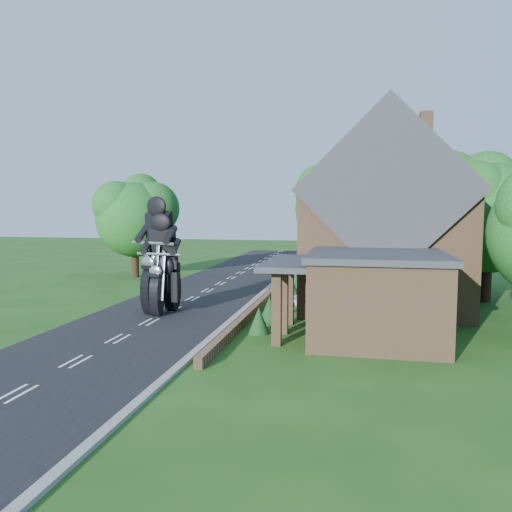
% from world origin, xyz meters
% --- Properties ---
extents(ground, '(120.00, 120.00, 0.00)m').
position_xyz_m(ground, '(0.00, 0.00, 0.00)').
color(ground, '#1D4814').
rests_on(ground, ground).
extents(road, '(7.00, 80.00, 0.02)m').
position_xyz_m(road, '(0.00, 0.00, 0.01)').
color(road, black).
rests_on(road, ground).
extents(kerb, '(0.30, 80.00, 0.12)m').
position_xyz_m(kerb, '(3.65, 0.00, 0.06)').
color(kerb, gray).
rests_on(kerb, ground).
extents(garden_wall, '(0.30, 22.00, 0.40)m').
position_xyz_m(garden_wall, '(4.30, 5.00, 0.20)').
color(garden_wall, brown).
rests_on(garden_wall, ground).
extents(house, '(9.54, 8.64, 10.24)m').
position_xyz_m(house, '(10.49, 6.00, 4.34)').
color(house, brown).
rests_on(house, ground).
extents(annex, '(7.05, 5.94, 3.44)m').
position_xyz_m(annex, '(9.87, -0.80, 1.77)').
color(annex, brown).
rests_on(annex, ground).
extents(tree_house_right, '(6.51, 6.00, 8.40)m').
position_xyz_m(tree_house_right, '(16.65, 8.62, 5.19)').
color(tree_house_right, black).
rests_on(tree_house_right, ground).
extents(tree_behind_house, '(7.81, 7.20, 10.08)m').
position_xyz_m(tree_behind_house, '(14.18, 16.14, 6.23)').
color(tree_behind_house, black).
rests_on(tree_behind_house, ground).
extents(tree_behind_left, '(6.94, 6.40, 9.16)m').
position_xyz_m(tree_behind_left, '(8.16, 17.13, 5.73)').
color(tree_behind_left, black).
rests_on(tree_behind_left, ground).
extents(tree_far_road, '(6.08, 5.60, 7.84)m').
position_xyz_m(tree_far_road, '(-6.86, 14.11, 4.84)').
color(tree_far_road, black).
rests_on(tree_far_road, ground).
extents(shrub_a, '(0.90, 0.90, 1.10)m').
position_xyz_m(shrub_a, '(5.30, -1.00, 0.55)').
color(shrub_a, black).
rests_on(shrub_a, ground).
extents(shrub_b, '(0.90, 0.90, 1.10)m').
position_xyz_m(shrub_b, '(5.30, 1.50, 0.55)').
color(shrub_b, black).
rests_on(shrub_b, ground).
extents(shrub_c, '(0.90, 0.90, 1.10)m').
position_xyz_m(shrub_c, '(5.30, 4.00, 0.55)').
color(shrub_c, black).
rests_on(shrub_c, ground).
extents(shrub_d, '(0.90, 0.90, 1.10)m').
position_xyz_m(shrub_d, '(5.30, 9.00, 0.55)').
color(shrub_d, black).
rests_on(shrub_d, ground).
extents(shrub_e, '(0.90, 0.90, 1.10)m').
position_xyz_m(shrub_e, '(5.30, 11.50, 0.55)').
color(shrub_e, black).
rests_on(shrub_e, ground).
extents(shrub_f, '(0.90, 0.90, 1.10)m').
position_xyz_m(shrub_f, '(5.30, 14.00, 0.55)').
color(shrub_f, black).
rests_on(shrub_f, ground).
extents(motorcycle_lead, '(0.63, 1.63, 1.47)m').
position_xyz_m(motorcycle_lead, '(-0.02, 1.86, 0.74)').
color(motorcycle_lead, black).
rests_on(motorcycle_lead, ground).
extents(motorcycle_follow, '(1.10, 1.90, 1.72)m').
position_xyz_m(motorcycle_follow, '(-0.31, 2.20, 0.86)').
color(motorcycle_follow, black).
rests_on(motorcycle_follow, ground).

